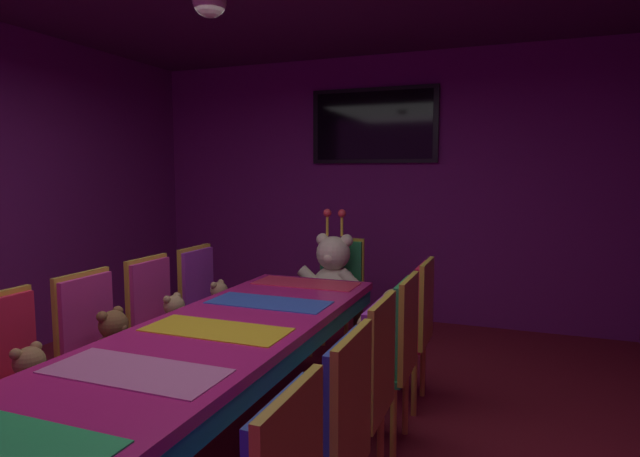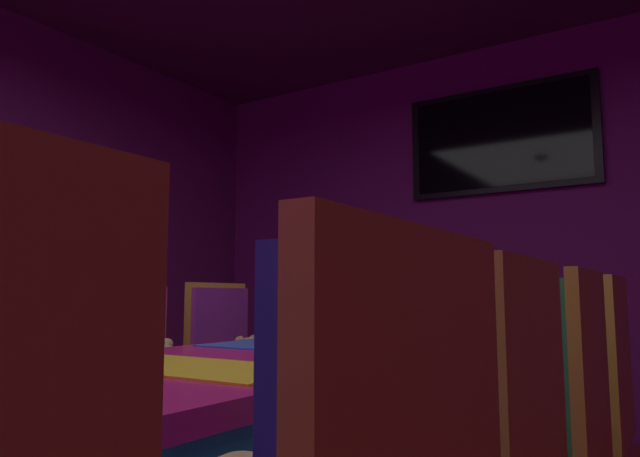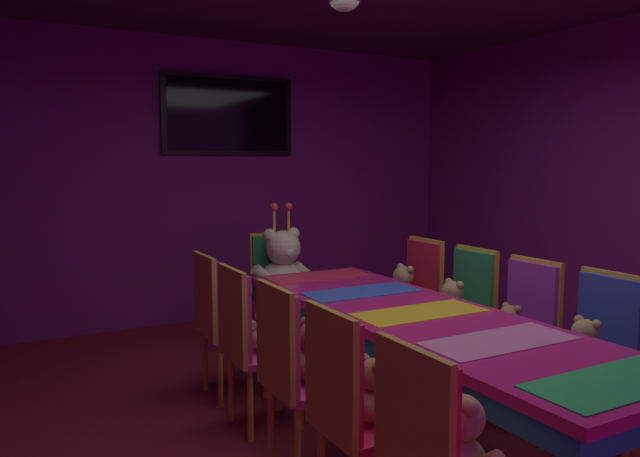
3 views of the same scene
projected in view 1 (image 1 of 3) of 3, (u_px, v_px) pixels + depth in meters
wall_back at (375, 188)px, 5.63m from camera, size 5.20×0.12×2.80m
banquet_table at (217, 346)px, 2.73m from camera, size 0.90×2.90×0.75m
chair_left_1 at (9, 373)px, 2.51m from camera, size 0.42×0.41×0.98m
teddy_left_1 at (31, 380)px, 2.46m from camera, size 0.24×0.31×0.29m
chair_left_2 at (94, 339)px, 3.03m from camera, size 0.42×0.41×0.98m
teddy_left_2 at (115, 342)px, 2.97m from camera, size 0.27×0.35×0.33m
chair_left_3 at (157, 314)px, 3.57m from camera, size 0.42×0.41×0.98m
teddy_left_3 at (175, 318)px, 3.52m from camera, size 0.24×0.30×0.29m
chair_left_4 at (204, 296)px, 4.08m from camera, size 0.42×0.41×0.98m
teddy_left_4 at (220, 301)px, 4.03m from camera, size 0.22×0.29×0.27m
chair_right_1 at (332, 433)px, 1.93m from camera, size 0.42×0.41×0.98m
teddy_right_1 at (296, 430)px, 1.99m from camera, size 0.24×0.31×0.29m
chair_right_2 at (365, 380)px, 2.43m from camera, size 0.42×0.41×0.98m
teddy_right_2 at (337, 381)px, 2.49m from camera, size 0.21×0.27×0.26m
chair_right_3 at (394, 344)px, 2.94m from camera, size 0.42×0.41×0.98m
teddy_right_3 at (369, 342)px, 2.99m from camera, size 0.26×0.33×0.31m
chair_right_4 at (414, 318)px, 3.47m from camera, size 0.42×0.41×0.98m
teddy_right_4 at (393, 315)px, 3.52m from camera, size 0.27×0.35×0.33m
throne_chair at (339, 283)px, 4.59m from camera, size 0.41×0.42×0.98m
king_teddy_bear at (333, 273)px, 4.43m from camera, size 0.62×0.48×0.79m
wall_tv at (374, 126)px, 5.47m from camera, size 1.35×0.06×0.78m
pendant_light at (209, 0)px, 3.01m from camera, size 0.20×0.20×0.20m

